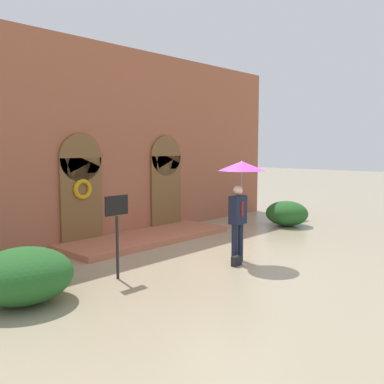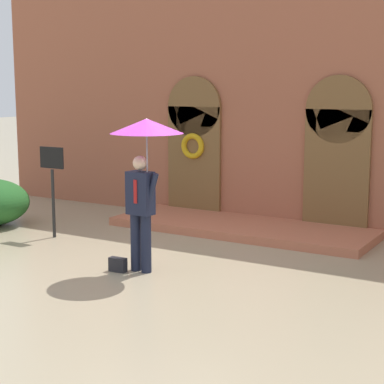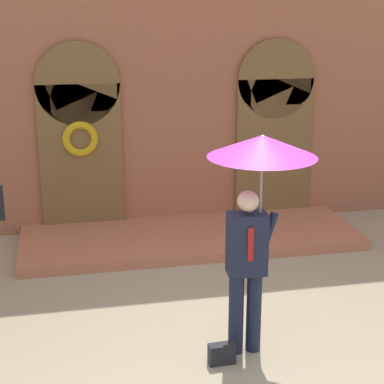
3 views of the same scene
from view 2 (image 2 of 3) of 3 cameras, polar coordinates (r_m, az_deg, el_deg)
ground_plane at (r=10.18m, az=-3.29°, el=-6.79°), size 80.00×80.00×0.00m
building_facade at (r=13.42m, az=6.69°, el=8.66°), size 14.00×2.30×5.60m
person_with_umbrella at (r=9.62m, az=-4.19°, el=3.87°), size 1.10×1.10×2.36m
handbag at (r=10.03m, az=-6.61°, el=-6.43°), size 0.28×0.13×0.22m
sign_post at (r=12.27m, az=-12.31°, el=1.34°), size 0.56×0.06×1.72m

